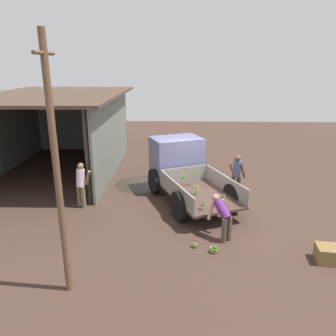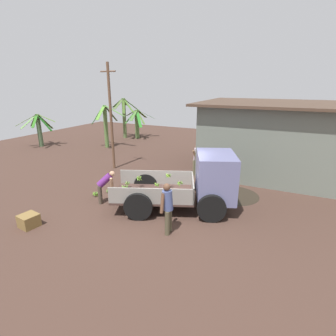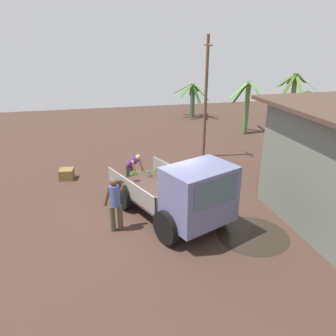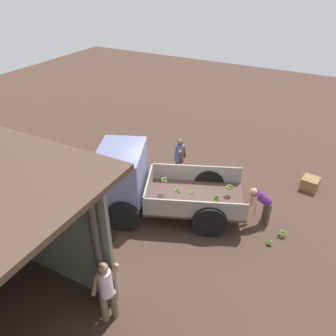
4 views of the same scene
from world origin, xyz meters
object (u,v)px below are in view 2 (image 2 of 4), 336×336
Objects in this scene: cargo_truck at (202,181)px; banana_bunch_on_ground_1 at (108,191)px; person_bystander_near_shed at (197,158)px; person_foreground_visitor at (167,206)px; banana_bunch_on_ground_0 at (96,194)px; person_worker_loading at (105,185)px; utility_pole at (111,116)px; wooden_crate_0 at (29,221)px.

banana_bunch_on_ground_1 is at bearing 162.46° from cargo_truck.
person_foreground_visitor is at bearing -44.68° from person_bystander_near_shed.
person_worker_loading is at bearing -20.50° from banana_bunch_on_ground_0.
cargo_truck is 2.87× the size of person_foreground_visitor.
banana_bunch_on_ground_0 reaches higher than banana_bunch_on_ground_1.
utility_pole is 22.67× the size of banana_bunch_on_ground_0.
utility_pole is at bearing 85.98° from person_worker_loading.
cargo_truck is at bearing 11.63° from banana_bunch_on_ground_0.
banana_bunch_on_ground_1 is at bearing 64.51° from banana_bunch_on_ground_0.
person_worker_loading is (2.42, -3.75, -2.11)m from utility_pole.
person_bystander_near_shed is at bearing 56.05° from banana_bunch_on_ground_1.
person_worker_loading reaches higher than wooden_crate_0.
cargo_truck is 6.09m from wooden_crate_0.
wooden_crate_0 is (1.32, -6.35, -2.66)m from utility_pole.
person_bystander_near_shed reaches higher than person_worker_loading.
person_bystander_near_shed is 8.02m from wooden_crate_0.
banana_bunch_on_ground_0 is (1.64, -3.46, -2.76)m from utility_pole.
person_worker_loading is at bearing -79.74° from person_bystander_near_shed.
banana_bunch_on_ground_0 is at bearing -115.49° from banana_bunch_on_ground_1.
cargo_truck is 4.57m from banana_bunch_on_ground_0.
banana_bunch_on_ground_1 is 0.35× the size of wooden_crate_0.
banana_bunch_on_ground_0 is at bearing 83.62° from wooden_crate_0.
cargo_truck is 2.94× the size of person_bystander_near_shed.
banana_bunch_on_ground_1 is at bearing 86.06° from person_worker_loading.
banana_bunch_on_ground_0 is (-0.77, 0.29, -0.65)m from person_worker_loading.
person_worker_loading reaches higher than banana_bunch_on_ground_1.
banana_bunch_on_ground_0 is (-4.37, -0.90, -1.01)m from cargo_truck.
person_worker_loading is at bearing -24.20° from person_foreground_visitor.
person_bystander_near_shed reaches higher than wooden_crate_0.
banana_bunch_on_ground_1 is (-2.63, -3.91, -0.83)m from person_bystander_near_shed.
person_foreground_visitor is at bearing -123.23° from cargo_truck.
utility_pole is 3.40× the size of person_bystander_near_shed.
utility_pole reaches higher than person_foreground_visitor.
utility_pole reaches higher than wooden_crate_0.
person_worker_loading is 0.79× the size of person_bystander_near_shed.
cargo_truck reaches higher than person_worker_loading.
banana_bunch_on_ground_1 is (-3.73, 1.74, -0.85)m from person_foreground_visitor.
wooden_crate_0 is at bearing 13.22° from person_foreground_visitor.
person_foreground_visitor is 8.87× the size of banana_bunch_on_ground_1.
banana_bunch_on_ground_1 is (-4.12, -0.38, -1.03)m from cargo_truck.
utility_pole is 4.28× the size of person_worker_loading.
person_foreground_visitor reaches higher than person_bystander_near_shed.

